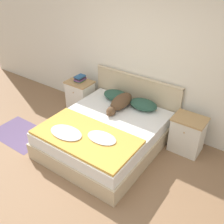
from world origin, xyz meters
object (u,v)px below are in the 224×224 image
dog (120,102)px  book_stack (80,79)px  bed (105,135)px  pillow_left (116,95)px  nightstand_left (80,95)px  nightstand_right (187,134)px  pillow_right (143,105)px

dog → book_stack: size_ratio=3.46×
bed → dog: bearing=95.2°
bed → pillow_left: (-0.29, 0.73, 0.32)m
nightstand_left → nightstand_right: 2.28m
bed → nightstand_right: nightstand_right is taller
nightstand_right → pillow_right: size_ratio=1.24×
bed → dog: 0.63m
nightstand_left → pillow_left: (0.85, 0.05, 0.25)m
bed → pillow_right: bearing=68.7°
book_stack → pillow_left: bearing=1.0°
pillow_left → dog: size_ratio=0.65×
nightstand_left → dog: dog is taller
nightstand_right → dog: (-1.19, -0.18, 0.28)m
pillow_left → pillow_right: same height
nightstand_right → pillow_right: bearing=177.0°
dog → book_stack: book_stack is taller
dog → book_stack: (-1.10, 0.21, 0.08)m
nightstand_right → pillow_left: bearing=178.2°
nightstand_left → pillow_right: size_ratio=1.24×
dog → book_stack: bearing=169.4°
bed → pillow_left: bearing=111.3°
pillow_left → book_stack: (-0.86, -0.01, 0.12)m
nightstand_left → nightstand_right: same height
bed → pillow_right: size_ratio=3.78×
book_stack → nightstand_left: bearing=-85.1°
nightstand_left → nightstand_right: bearing=0.0°
pillow_left → book_stack: bearing=-179.0°
pillow_left → pillow_right: size_ratio=1.00×
bed → nightstand_right: (1.14, 0.69, 0.08)m
pillow_right → book_stack: 1.43m
pillow_right → nightstand_right: bearing=-3.0°
pillow_right → bed: bearing=-111.3°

